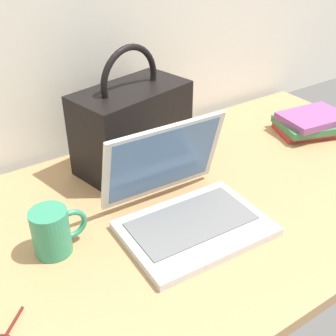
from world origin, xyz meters
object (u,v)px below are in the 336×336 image
at_px(laptop, 184,204).
at_px(book_stack, 312,123).
at_px(coffee_mug, 53,231).
at_px(handbag, 132,126).

relative_size(laptop, book_stack, 1.31).
height_order(coffee_mug, book_stack, coffee_mug).
height_order(laptop, coffee_mug, laptop).
bearing_deg(coffee_mug, handbag, 34.46).
xyz_separation_m(handbag, book_stack, (0.56, -0.14, -0.09)).
height_order(laptop, handbag, handbag).
relative_size(laptop, handbag, 0.96).
bearing_deg(handbag, laptop, -96.43).
relative_size(laptop, coffee_mug, 2.71).
distance_m(handbag, book_stack, 0.58).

